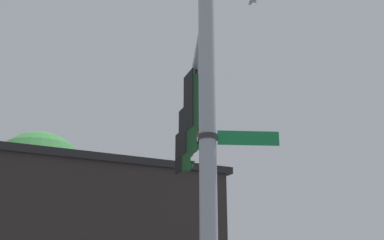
{
  "coord_description": "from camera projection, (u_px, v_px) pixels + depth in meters",
  "views": [
    {
      "loc": [
        6.08,
        -2.43,
        2.14
      ],
      "look_at": [
        -3.05,
        0.84,
        5.35
      ],
      "focal_mm": 41.79,
      "sensor_mm": 36.0,
      "label": 1
    }
  ],
  "objects": [
    {
      "name": "traffic_light_nearest_pole",
      "position": [
        197.0,
        101.0,
        9.12
      ],
      "size": [
        0.54,
        0.49,
        1.31
      ],
      "color": "black"
    },
    {
      "name": "traffic_light_mid_outer",
      "position": [
        185.0,
        153.0,
        13.25
      ],
      "size": [
        0.54,
        0.49,
        1.31
      ],
      "color": "black"
    },
    {
      "name": "mast_arm",
      "position": [
        191.0,
        91.0,
        10.64
      ],
      "size": [
        6.51,
        1.94,
        0.16
      ],
      "primitive_type": "cylinder",
      "rotation": [
        0.0,
        1.57,
        2.87
      ],
      "color": "gray"
    },
    {
      "name": "tree_by_storefront",
      "position": [
        37.0,
        179.0,
        20.6
      ],
      "size": [
        4.4,
        4.4,
        8.23
      ],
      "color": "#4C3823",
      "rests_on": "ground"
    },
    {
      "name": "bird_flying",
      "position": [
        253.0,
        1.0,
        13.65
      ],
      "size": [
        0.39,
        0.3,
        0.11
      ],
      "color": "gray"
    },
    {
      "name": "street_name_sign",
      "position": [
        227.0,
        138.0,
        6.82
      ],
      "size": [
        0.46,
        1.22,
        0.22
      ],
      "color": "#147238"
    },
    {
      "name": "signal_pole",
      "position": [
        208.0,
        177.0,
        6.61
      ],
      "size": [
        0.27,
        0.27,
        6.82
      ],
      "primitive_type": "cylinder",
      "color": "gray",
      "rests_on": "ground"
    },
    {
      "name": "traffic_light_mid_inner",
      "position": [
        190.0,
        132.0,
        11.18
      ],
      "size": [
        0.54,
        0.49,
        1.31
      ],
      "color": "black"
    }
  ]
}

